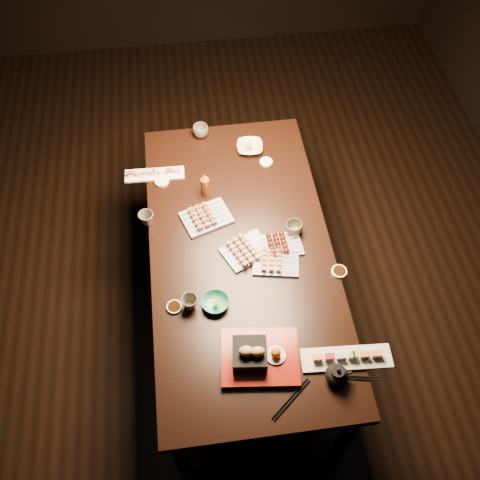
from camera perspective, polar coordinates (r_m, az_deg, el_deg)
The scene contains 23 objects.
ground at distance 3.46m, azimuth 0.45°, elevation -3.33°, with size 5.00×5.00×0.00m, color black.
dining_table at distance 2.96m, azimuth 0.13°, elevation -5.20°, with size 0.90×1.80×0.75m, color black.
sushi_platter_near at distance 2.39m, azimuth 11.34°, elevation -12.10°, with size 0.39×0.11×0.05m, color white, non-canonical shape.
sushi_platter_far at distance 2.97m, azimuth -9.12°, elevation 7.10°, with size 0.32×0.09×0.04m, color white, non-canonical shape.
yakitori_plate_center at distance 2.61m, azimuth 0.69°, elevation -0.89°, with size 0.23×0.17×0.06m, color #828EB6, non-canonical shape.
yakitori_plate_right at distance 2.58m, azimuth 3.85°, elevation -2.12°, with size 0.22×0.16×0.06m, color #828EB6, non-canonical shape.
yakitori_plate_left at distance 2.74m, azimuth -3.63°, elevation 2.69°, with size 0.24×0.18×0.06m, color #828EB6, non-canonical shape.
tsukune_plate at distance 2.64m, azimuth 4.40°, elevation -0.34°, with size 0.21×0.15×0.05m, color #828EB6, non-canonical shape.
edamame_bowl_green at distance 2.47m, azimuth -2.65°, elevation -6.76°, with size 0.13×0.13×0.04m, color teal.
edamame_bowl_cream at distance 3.07m, azimuth 1.05°, elevation 9.85°, with size 0.15×0.15×0.04m, color beige.
tempura_tray at distance 2.32m, azimuth 2.16°, elevation -11.93°, with size 0.33×0.27×0.12m, color black, non-canonical shape.
teacup_near_left at distance 2.46m, azimuth -5.37°, elevation -6.68°, with size 0.08×0.08×0.07m, color brown.
teacup_mid_right at distance 2.69m, azimuth 5.74°, elevation 1.26°, with size 0.09×0.09×0.07m, color brown.
teacup_far_left at distance 2.76m, azimuth -9.95°, elevation 2.28°, with size 0.08×0.08×0.07m, color brown.
teacup_far_right at distance 3.15m, azimuth -4.23°, elevation 11.52°, with size 0.09×0.09×0.07m, color brown.
teapot at distance 2.33m, azimuth 10.31°, elevation -13.87°, with size 0.11×0.11×0.10m, color black, non-canonical shape.
condiment_bottle at distance 2.82m, azimuth -3.75°, elevation 5.98°, with size 0.05×0.05×0.14m, color maroon.
sauce_dish_west at distance 2.49m, azimuth -7.02°, elevation -7.09°, with size 0.07×0.07×0.01m, color white.
sauce_dish_east at distance 3.01m, azimuth 2.80°, elevation 8.31°, with size 0.07×0.07×0.01m, color white.
sauce_dish_se at distance 2.61m, azimuth 10.52°, elevation -3.32°, with size 0.08×0.08×0.01m, color white.
sauce_dish_nw at distance 2.94m, azimuth -8.34°, elevation 6.19°, with size 0.08×0.08×0.01m, color white.
chopsticks_near at distance 2.31m, azimuth 5.48°, elevation -16.51°, with size 0.23×0.02×0.01m, color black, non-canonical shape.
chopsticks_se at distance 2.39m, azimuth 12.07°, elevation -14.15°, with size 0.22×0.02×0.01m, color black, non-canonical shape.
Camera 1 is at (-0.27, -1.81, 2.94)m, focal length 40.00 mm.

